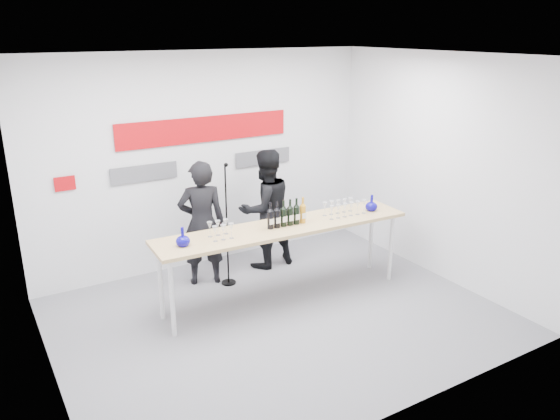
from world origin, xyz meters
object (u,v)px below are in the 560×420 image
Objects in this scene: tasting_table at (284,231)px; presenter_right at (265,209)px; presenter_left at (202,223)px; mic_stand at (228,248)px.

presenter_right reaches higher than tasting_table.
tasting_table is 1.06m from presenter_right.
presenter_left is at bearing 0.58° from presenter_right.
presenter_right is (0.31, 1.01, -0.05)m from tasting_table.
presenter_right is at bearing -158.72° from presenter_left.
mic_stand is at bearing 157.20° from presenter_left.
mic_stand is (-0.43, 0.73, -0.39)m from tasting_table.
tasting_table is at bearing 143.45° from presenter_left.
presenter_left is (-0.69, 0.95, -0.06)m from tasting_table.
tasting_table is at bearing -49.30° from mic_stand.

